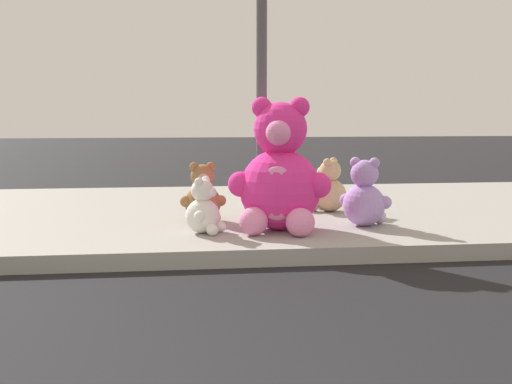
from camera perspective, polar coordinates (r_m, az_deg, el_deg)
sidewalk at (r=7.14m, az=-8.31°, el=-2.24°), size 28.00×4.40×0.15m
sign_pole at (r=6.32m, az=0.53°, el=12.73°), size 0.56×0.11×3.20m
plush_pink_large at (r=5.76m, az=2.24°, el=1.35°), size 0.96×0.89×1.26m
plush_yellow at (r=7.35m, az=1.29°, el=0.39°), size 0.37×0.41×0.54m
plush_tan at (r=6.95m, az=6.81°, el=0.19°), size 0.44×0.43×0.61m
plush_white at (r=5.66m, az=-4.88°, el=-1.77°), size 0.38×0.38×0.53m
plush_lavender at (r=6.12m, az=10.14°, el=-0.59°), size 0.47×0.49×0.68m
plush_brown at (r=6.28m, az=-5.00°, el=-0.55°), size 0.47×0.42×0.61m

